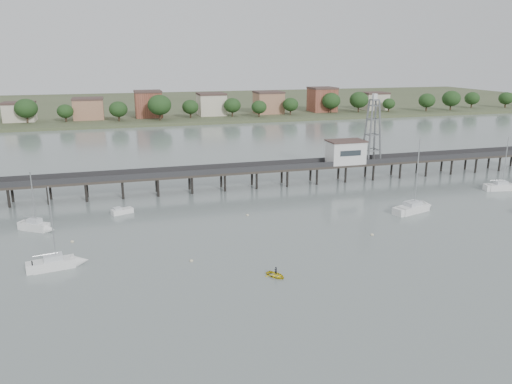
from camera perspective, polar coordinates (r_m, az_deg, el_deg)
The scene contains 13 objects.
ground_plane at distance 55.93m, azimuth 13.64°, elevation -15.11°, with size 500.00×500.00×0.00m, color slate.
pier at distance 107.21m, azimuth -1.99°, elevation 2.42°, with size 150.00×5.00×5.50m.
pier_building at distance 115.06m, azimuth 10.20°, elevation 4.55°, with size 8.40×5.40×5.30m.
lattice_tower at distance 117.31m, azimuth 13.19°, elevation 6.80°, with size 3.20×3.20×15.50m.
sailboat_c at distance 97.00m, azimuth 17.99°, elevation -1.70°, with size 9.14×5.00×14.45m.
sailboat_a at distance 73.41m, azimuth -21.28°, elevation -7.55°, with size 7.47×3.30×12.03m.
sailboat_e at distance 118.91m, azimuth 26.57°, elevation 0.52°, with size 7.48×3.26×12.06m.
sailboat_b at distance 89.42m, azimuth -23.54°, elevation -3.68°, with size 6.13×4.95×10.42m.
white_tender at distance 93.91m, azimuth -15.11°, elevation -2.14°, with size 4.10×2.79×1.47m.
yellow_dinghy at distance 66.12m, azimuth 2.27°, elevation -9.63°, with size 2.05×0.60×2.87m, color yellow.
dinghy_occupant at distance 66.12m, azimuth 2.27°, elevation -9.63°, with size 0.41×1.11×0.27m, color black.
mooring_buoys at distance 80.12m, azimuth 3.71°, elevation -4.97°, with size 73.66×21.54×0.39m.
far_shore at distance 283.40m, azimuth -10.86°, elevation 9.76°, with size 500.00×170.00×10.40m.
Camera 1 is at (-25.03, -41.38, 28.09)m, focal length 35.00 mm.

